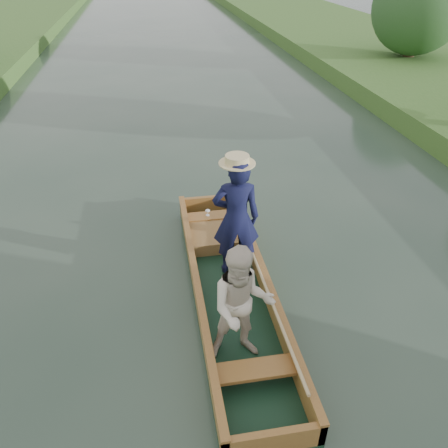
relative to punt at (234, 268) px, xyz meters
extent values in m
plane|color=#283D30|center=(-0.02, 0.11, -0.66)|extent=(120.00, 120.00, 0.00)
cylinder|color=#47331E|center=(9.78, 12.65, 0.37)|extent=(0.44, 0.44, 2.05)
sphere|color=#244C1E|center=(9.78, 12.65, 1.79)|extent=(3.59, 3.59, 3.59)
sphere|color=#244C1E|center=(10.38, 12.95, 1.39)|extent=(2.20, 2.20, 2.20)
cube|color=#12301D|center=(-0.02, 0.11, -0.62)|extent=(1.10, 5.00, 0.08)
cube|color=#A16F31|center=(-0.53, 0.11, -0.42)|extent=(0.08, 5.00, 0.32)
cube|color=#A16F31|center=(0.49, 0.11, -0.42)|extent=(0.08, 5.00, 0.32)
cube|color=#A16F31|center=(-0.02, 2.57, -0.42)|extent=(1.10, 0.08, 0.32)
cube|color=#A16F31|center=(-0.02, -2.35, -0.42)|extent=(1.10, 0.08, 0.32)
cube|color=#A16F31|center=(-0.53, 0.11, -0.24)|extent=(0.10, 5.00, 0.04)
cube|color=#A16F31|center=(0.49, 0.11, -0.24)|extent=(0.10, 5.00, 0.04)
cube|color=#A16F31|center=(-0.02, 2.01, -0.36)|extent=(0.94, 0.30, 0.05)
cube|color=#A16F31|center=(-0.02, -1.49, -0.36)|extent=(0.94, 0.30, 0.05)
imported|color=#111336|center=(0.16, 0.66, 0.40)|extent=(0.76, 0.54, 1.96)
cylinder|color=beige|center=(0.16, 0.66, 1.34)|extent=(0.52, 0.52, 0.12)
imported|color=beige|center=(-0.10, -1.03, 0.24)|extent=(0.84, 0.67, 1.64)
cube|color=brown|center=(-0.08, 1.54, -0.47)|extent=(0.85, 0.90, 0.22)
sphere|color=#A68058|center=(0.20, 1.44, -0.25)|extent=(0.20, 0.20, 0.20)
sphere|color=#A68058|center=(0.20, 1.43, -0.09)|extent=(0.15, 0.15, 0.15)
sphere|color=#A68058|center=(0.14, 1.43, -0.03)|extent=(0.06, 0.06, 0.06)
sphere|color=#A68058|center=(0.26, 1.43, -0.03)|extent=(0.06, 0.06, 0.06)
sphere|color=#A68058|center=(0.20, 1.37, -0.11)|extent=(0.06, 0.06, 0.06)
sphere|color=#A68058|center=(0.11, 1.42, -0.21)|extent=(0.07, 0.07, 0.07)
sphere|color=#A68058|center=(0.29, 1.42, -0.21)|extent=(0.07, 0.07, 0.07)
sphere|color=#A68058|center=(0.15, 1.41, -0.33)|extent=(0.08, 0.08, 0.08)
sphere|color=#A68058|center=(0.25, 1.41, -0.33)|extent=(0.08, 0.08, 0.08)
cylinder|color=silver|center=(-0.11, 2.01, -0.33)|extent=(0.07, 0.07, 0.01)
cylinder|color=silver|center=(-0.11, 2.01, -0.29)|extent=(0.01, 0.01, 0.08)
ellipsoid|color=silver|center=(-0.11, 2.01, -0.23)|extent=(0.09, 0.09, 0.05)
cylinder|color=tan|center=(0.41, -0.05, -0.20)|extent=(0.04, 4.09, 0.19)
camera|label=1|loc=(-0.96, -4.78, 3.88)|focal=35.00mm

